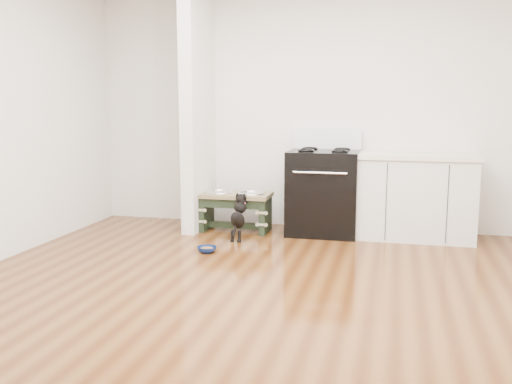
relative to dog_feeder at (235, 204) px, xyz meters
name	(u,v)px	position (x,y,z in m)	size (l,w,h in m)	color
ground	(254,294)	(0.72, -2.02, -0.31)	(5.00, 5.00, 0.00)	#48230C
room_shell	(254,78)	(0.72, -2.02, 1.31)	(5.00, 5.00, 5.00)	silver
partition_wall	(198,110)	(-0.45, 0.08, 1.04)	(0.15, 0.80, 2.70)	silver
oven_range	(324,191)	(0.97, 0.14, 0.17)	(0.76, 0.69, 1.14)	black
cabinet_run	(416,196)	(1.95, 0.15, 0.14)	(1.24, 0.64, 0.91)	silver
dog_feeder	(235,204)	(0.00, 0.00, 0.00)	(0.79, 0.42, 0.45)	black
puppy	(239,215)	(0.14, -0.36, -0.04)	(0.14, 0.41, 0.48)	black
floor_bowl	(207,249)	(-0.02, -0.96, -0.28)	(0.21, 0.21, 0.06)	#0B1D4F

